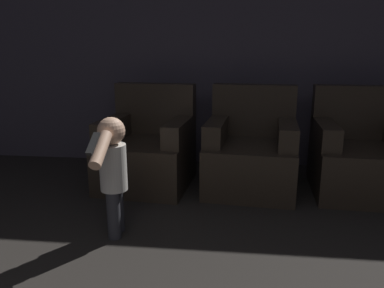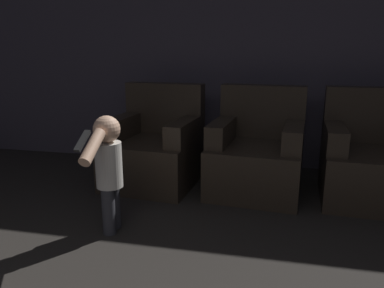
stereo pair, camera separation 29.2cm
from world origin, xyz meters
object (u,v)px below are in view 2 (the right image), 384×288
Objects in this scene: armchair_left at (155,149)px; armchair_middle at (257,155)px; armchair_right at (371,162)px; person_toddler at (108,165)px.

armchair_left is 1.00× the size of armchair_middle.
armchair_left is at bearing -176.40° from armchair_right.
armchair_right is 1.12× the size of person_toddler.
armchair_left and armchair_right have the same top height.
armchair_middle is at bearing -176.39° from armchair_right.
armchair_left is at bearing -3.44° from person_toddler.
armchair_left is at bearing -174.50° from armchair_middle.
armchair_right is 2.20m from person_toddler.
armchair_middle is 1.00× the size of armchair_right.
armchair_left reaches higher than person_toddler.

